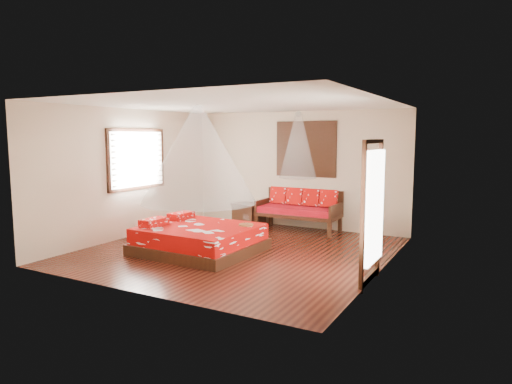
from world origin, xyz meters
TOP-DOWN VIEW (x-y plane):
  - room at (0.00, 0.00)m, footprint 5.54×5.54m
  - bed at (-0.62, -0.42)m, footprint 2.17×1.97m
  - daybed at (0.27, 2.39)m, footprint 1.92×0.85m
  - storage_chest at (-1.14, 2.45)m, footprint 0.89×0.75m
  - shutter_panel at (0.27, 2.72)m, footprint 1.52×0.06m
  - window_left at (-2.71, 0.20)m, footprint 0.10×1.74m
  - glazed_door at (2.72, -0.60)m, footprint 0.08×1.02m
  - wine_tray at (0.15, 0.06)m, footprint 0.28×0.28m
  - mosquito_net_main at (-0.60, -0.42)m, footprint 2.18×2.18m
  - mosquito_net_daybed at (0.27, 2.25)m, footprint 0.85×0.85m

SIDE VIEW (x-z plane):
  - bed at x=-0.62m, z-range -0.07..0.57m
  - storage_chest at x=-1.14m, z-range 0.00..0.53m
  - daybed at x=0.27m, z-range 0.04..1.01m
  - wine_tray at x=0.15m, z-range 0.45..0.67m
  - glazed_door at x=2.72m, z-range -0.01..2.15m
  - room at x=0.00m, z-range -0.02..2.82m
  - window_left at x=-2.71m, z-range 1.03..2.37m
  - mosquito_net_main at x=-0.60m, z-range 0.95..2.75m
  - shutter_panel at x=0.27m, z-range 1.24..2.56m
  - mosquito_net_daybed at x=0.27m, z-range 1.25..2.75m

